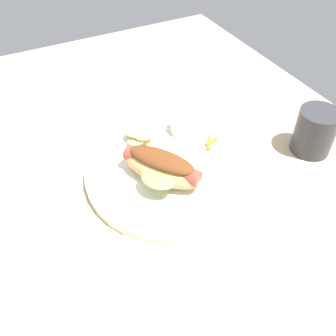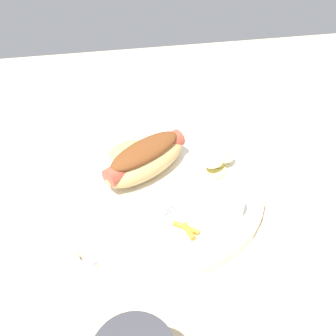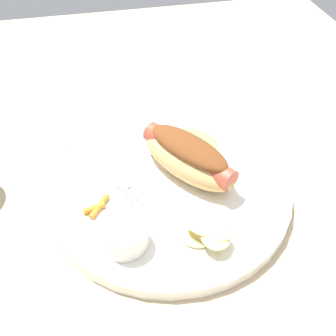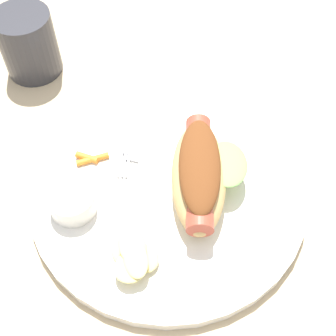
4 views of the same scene
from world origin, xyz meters
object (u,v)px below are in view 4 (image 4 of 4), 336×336
(fork, at_px, (130,125))
(chips_pile, at_px, (132,256))
(plate, at_px, (168,189))
(sauce_ramekin, at_px, (72,201))
(drinking_cup, at_px, (28,44))
(knife, at_px, (146,118))
(carrot_garnish, at_px, (90,158))
(hot_dog, at_px, (197,172))

(fork, relative_size, chips_pile, 2.14)
(plate, xyz_separation_m, sauce_ramekin, (0.08, -0.07, 0.02))
(plate, distance_m, sauce_ramekin, 0.11)
(fork, height_order, drinking_cup, drinking_cup)
(knife, distance_m, drinking_cup, 0.19)
(knife, relative_size, carrot_garnish, 3.82)
(hot_dog, height_order, knife, hot_dog)
(chips_pile, height_order, drinking_cup, drinking_cup)
(sauce_ramekin, relative_size, fork, 0.38)
(hot_dog, bearing_deg, plate, -89.57)
(chips_pile, bearing_deg, plate, -166.66)
(chips_pile, bearing_deg, hot_dog, 178.08)
(hot_dog, xyz_separation_m, knife, (-0.05, -0.10, -0.03))
(sauce_ramekin, bearing_deg, knife, -176.04)
(drinking_cup, bearing_deg, plate, 76.77)
(hot_dog, xyz_separation_m, drinking_cup, (-0.05, -0.29, -0.00))
(drinking_cup, bearing_deg, knife, 90.54)
(fork, bearing_deg, knife, 125.21)
(plate, height_order, drinking_cup, drinking_cup)
(hot_dog, bearing_deg, knife, -147.97)
(hot_dog, height_order, drinking_cup, drinking_cup)
(knife, distance_m, carrot_garnish, 0.09)
(hot_dog, height_order, sauce_ramekin, hot_dog)
(sauce_ramekin, xyz_separation_m, knife, (-0.14, -0.01, -0.01))
(fork, height_order, knife, same)
(fork, xyz_separation_m, knife, (-0.02, 0.01, -0.00))
(sauce_ramekin, height_order, fork, sauce_ramekin)
(sauce_ramekin, relative_size, knife, 0.38)
(fork, relative_size, carrot_garnish, 3.79)
(sauce_ramekin, bearing_deg, chips_pile, 82.16)
(drinking_cup, bearing_deg, hot_dog, 81.17)
(sauce_ramekin, xyz_separation_m, carrot_garnish, (-0.06, -0.03, -0.01))
(fork, xyz_separation_m, drinking_cup, (-0.02, -0.18, 0.03))
(chips_pile, distance_m, carrot_garnish, 0.13)
(carrot_garnish, bearing_deg, plate, 103.68)
(carrot_garnish, distance_m, drinking_cup, 0.19)
(hot_dog, relative_size, sauce_ramekin, 3.00)
(fork, xyz_separation_m, carrot_garnish, (0.07, -0.01, 0.00))
(drinking_cup, bearing_deg, carrot_garnish, 63.78)
(fork, bearing_deg, chips_pile, 7.90)
(knife, relative_size, drinking_cup, 1.52)
(plate, relative_size, hot_dog, 2.05)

